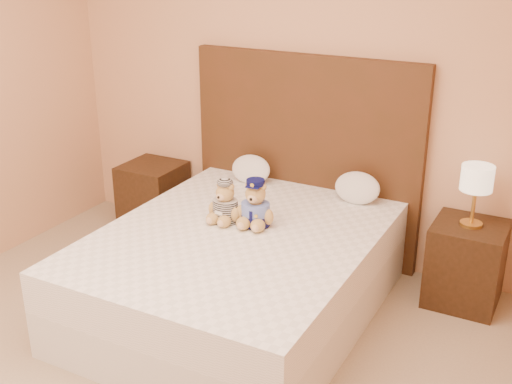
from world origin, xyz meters
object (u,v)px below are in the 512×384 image
bed (238,272)px  pillow_right (357,186)px  teddy_prisoner (225,202)px  nightstand_left (154,196)px  nightstand_right (466,264)px  pillow_left (251,168)px  teddy_police (255,203)px  lamp (477,181)px

bed → pillow_right: size_ratio=6.23×
teddy_prisoner → nightstand_left: bearing=152.2°
nightstand_left → nightstand_right: 2.50m
bed → nightstand_left: 1.48m
teddy_prisoner → pillow_left: bearing=109.6°
teddy_police → teddy_prisoner: teddy_police is taller
nightstand_left → teddy_police: bearing=-26.5°
bed → teddy_police: bearing=75.1°
pillow_right → pillow_left: bearing=180.0°
nightstand_left → lamp: 2.56m
teddy_prisoner → pillow_left: size_ratio=0.87×
teddy_police → teddy_prisoner: size_ratio=1.12×
nightstand_right → teddy_police: teddy_police is taller
nightstand_right → lamp: bearing=180.0°
nightstand_left → teddy_prisoner: teddy_prisoner is taller
bed → pillow_left: (-0.36, 0.83, 0.39)m
nightstand_left → teddy_prisoner: size_ratio=2.02×
lamp → pillow_left: (-1.61, 0.03, -0.19)m
nightstand_left → nightstand_right: same height
lamp → pillow_left: 1.62m
bed → teddy_police: teddy_police is taller
pillow_left → pillow_right: (0.83, 0.00, 0.00)m
nightstand_left → pillow_left: pillow_left is taller
bed → nightstand_right: 1.48m
nightstand_right → teddy_prisoner: size_ratio=2.02×
teddy_prisoner → pillow_right: 0.95m
bed → lamp: bearing=32.6°
lamp → teddy_police: lamp is taller
nightstand_right → pillow_right: pillow_right is taller
nightstand_right → teddy_police: bearing=-152.0°
teddy_prisoner → teddy_police: bearing=13.8°
teddy_police → pillow_right: 0.80m
nightstand_left → bed: bearing=-32.6°
pillow_right → teddy_prisoner: bearing=-131.8°
teddy_prisoner → bed: bearing=-33.6°
lamp → bed: bearing=-147.4°
nightstand_right → pillow_right: 0.87m
nightstand_left → pillow_left: bearing=1.9°
nightstand_left → teddy_prisoner: bearing=-31.8°
bed → teddy_prisoner: 0.46m
lamp → pillow_left: size_ratio=1.28×
nightstand_left → teddy_prisoner: 1.35m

